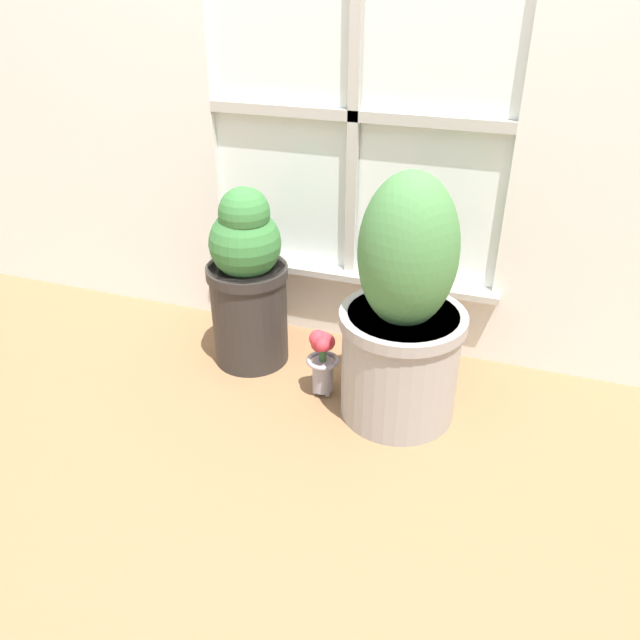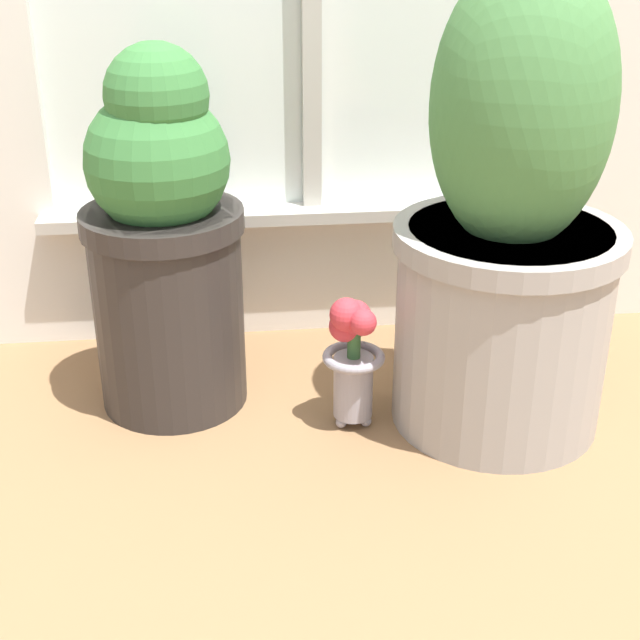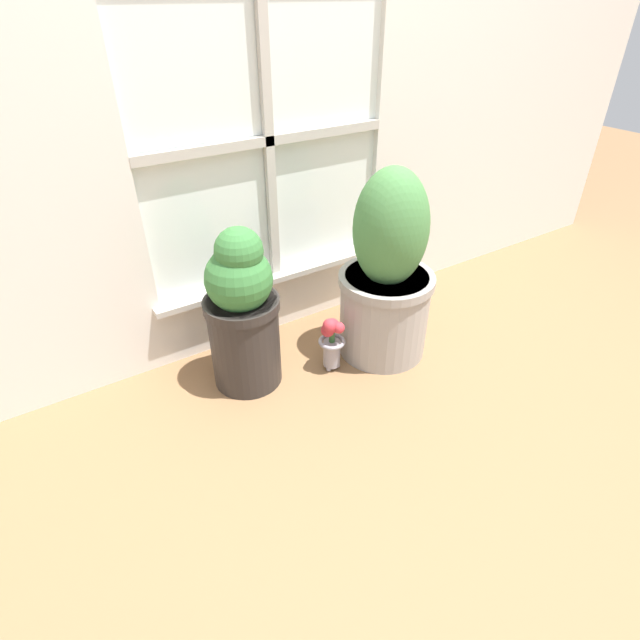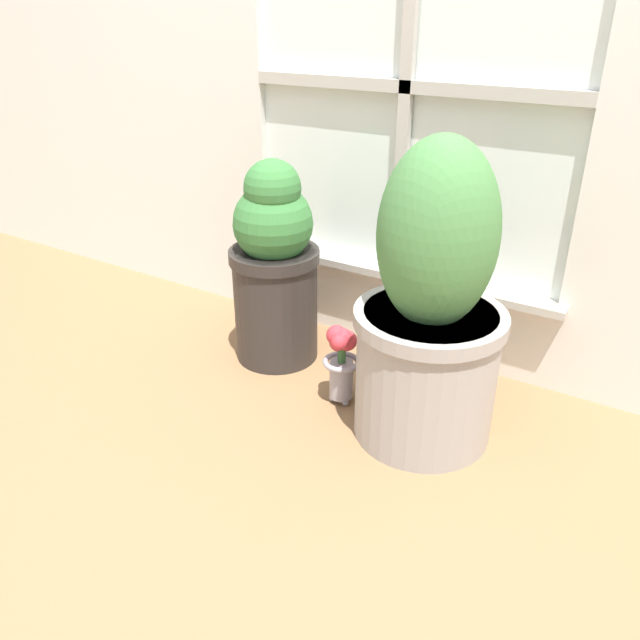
% 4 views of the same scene
% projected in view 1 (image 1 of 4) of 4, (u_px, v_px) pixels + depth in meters
% --- Properties ---
extents(ground_plane, '(10.00, 10.00, 0.00)m').
position_uv_depth(ground_plane, '(288.00, 436.00, 1.90)').
color(ground_plane, olive).
extents(potted_plant_left, '(0.28, 0.28, 0.64)m').
position_uv_depth(potted_plant_left, '(248.00, 281.00, 2.12)').
color(potted_plant_left, '#2D2826').
rests_on(potted_plant_left, ground_plane).
extents(potted_plant_right, '(0.38, 0.38, 0.78)m').
position_uv_depth(potted_plant_right, '(403.00, 316.00, 1.84)').
color(potted_plant_right, '#9E9993').
rests_on(potted_plant_right, ground_plane).
extents(flower_vase, '(0.11, 0.11, 0.24)m').
position_uv_depth(flower_vase, '(322.00, 356.00, 2.01)').
color(flower_vase, '#99939E').
rests_on(flower_vase, ground_plane).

